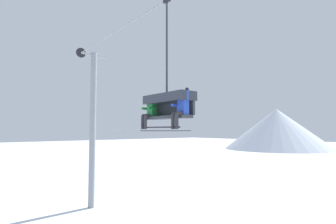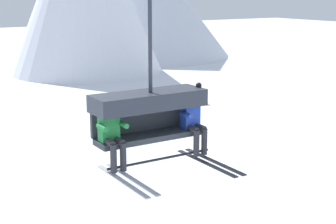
% 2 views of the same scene
% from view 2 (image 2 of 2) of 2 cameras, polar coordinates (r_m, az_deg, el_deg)
% --- Properties ---
extents(chairlift_chair, '(2.08, 0.74, 4.47)m').
position_cam_2_polar(chairlift_chair, '(9.10, -2.17, 0.78)').
color(chairlift_chair, '#33383D').
extents(skier_green, '(0.46, 1.70, 1.23)m').
position_cam_2_polar(skier_green, '(8.62, -6.21, -2.39)').
color(skier_green, '#23843D').
extents(skier_blue, '(0.48, 1.70, 1.34)m').
position_cam_2_polar(skier_blue, '(9.43, 2.88, -0.83)').
color(skier_blue, '#2847B7').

